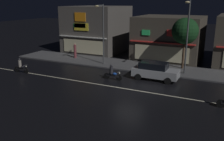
% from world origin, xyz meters
% --- Properties ---
extents(ground_plane, '(140.00, 140.00, 0.00)m').
position_xyz_m(ground_plane, '(0.00, 0.00, 0.00)').
color(ground_plane, black).
extents(lane_divider_stripe, '(34.30, 0.16, 0.01)m').
position_xyz_m(lane_divider_stripe, '(0.00, 0.00, 0.01)').
color(lane_divider_stripe, beige).
rests_on(lane_divider_stripe, ground).
extents(sidewalk_far, '(36.10, 4.50, 0.14)m').
position_xyz_m(sidewalk_far, '(0.00, 7.40, 0.07)').
color(sidewalk_far, '#4C4C4F').
rests_on(sidewalk_far, ground).
extents(storefront_center_block, '(7.68, 8.55, 6.55)m').
position_xyz_m(storefront_center_block, '(-10.83, 13.84, 3.27)').
color(storefront_center_block, '#56514C').
rests_on(storefront_center_block, ground).
extents(storefront_right_block, '(8.08, 7.71, 5.40)m').
position_xyz_m(storefront_right_block, '(0.00, 13.42, 2.70)').
color(storefront_right_block, '#4C443A').
rests_on(storefront_right_block, ground).
extents(streetlamp_west, '(0.44, 1.64, 6.77)m').
position_xyz_m(streetlamp_west, '(-5.95, 6.30, 4.16)').
color(streetlamp_west, '#47494C').
rests_on(streetlamp_west, sidewalk_far).
extents(streetlamp_mid, '(0.44, 1.64, 7.19)m').
position_xyz_m(streetlamp_mid, '(3.35, 6.34, 4.37)').
color(streetlamp_mid, '#47494C').
rests_on(streetlamp_mid, sidewalk_far).
extents(pedestrian_on_sidewalk, '(0.35, 0.35, 1.89)m').
position_xyz_m(pedestrian_on_sidewalk, '(-10.77, 7.75, 1.02)').
color(pedestrian_on_sidewalk, brown).
rests_on(pedestrian_on_sidewalk, sidewalk_far).
extents(street_tree, '(2.79, 2.79, 5.46)m').
position_xyz_m(street_tree, '(2.77, 8.51, 4.18)').
color(street_tree, '#473323').
rests_on(street_tree, sidewalk_far).
extents(parked_car_near_kerb, '(4.30, 1.98, 1.67)m').
position_xyz_m(parked_car_near_kerb, '(1.12, 3.67, 0.87)').
color(parked_car_near_kerb, '#9EA0A5').
rests_on(parked_car_near_kerb, ground).
extents(motorcycle_lead, '(1.90, 0.60, 1.52)m').
position_xyz_m(motorcycle_lead, '(-2.49, 1.78, 0.63)').
color(motorcycle_lead, black).
rests_on(motorcycle_lead, ground).
extents(motorcycle_following, '(1.90, 0.60, 1.52)m').
position_xyz_m(motorcycle_following, '(-12.16, -0.20, 0.63)').
color(motorcycle_following, black).
rests_on(motorcycle_following, ground).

